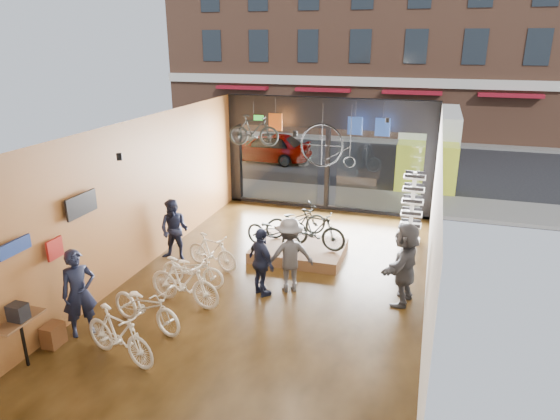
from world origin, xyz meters
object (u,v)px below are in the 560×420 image
at_px(customer_1, 174,230).
at_px(penny_farthing, 331,147).
at_px(customer_2, 261,262).
at_px(display_bike_left, 274,233).
at_px(customer_5, 405,264).
at_px(street_car, 267,147).
at_px(display_bike_mid, 315,230).
at_px(customer_3, 289,255).
at_px(floor_bike_4, 193,269).
at_px(display_platform, 299,251).
at_px(box_truck, 429,147).
at_px(floor_bike_3, 184,282).
at_px(hung_bike, 254,130).
at_px(floor_bike_2, 146,306).
at_px(floor_bike_5, 212,252).
at_px(display_bike_right, 296,221).
at_px(sunglasses_rack, 412,207).
at_px(floor_bike_1, 119,335).
at_px(customer_0, 79,293).

distance_m(customer_1, penny_farthing, 5.29).
bearing_deg(customer_1, customer_2, -24.78).
height_order(display_bike_left, customer_5, customer_5).
relative_size(street_car, display_bike_left, 2.43).
bearing_deg(display_bike_mid, street_car, 35.53).
relative_size(display_bike_mid, customer_3, 0.97).
distance_m(floor_bike_4, customer_3, 2.35).
xyz_separation_m(display_platform, customer_5, (2.86, -1.75, 0.79)).
distance_m(box_truck, penny_farthing, 7.27).
bearing_deg(floor_bike_3, display_platform, -19.49).
distance_m(floor_bike_3, customer_2, 1.76).
relative_size(customer_5, hung_bike, 1.19).
bearing_deg(box_truck, customer_2, -106.05).
height_order(floor_bike_2, customer_1, customer_1).
relative_size(customer_3, penny_farthing, 1.09).
distance_m(display_bike_left, penny_farthing, 3.53).
bearing_deg(floor_bike_5, display_bike_left, -38.75).
height_order(display_bike_right, customer_5, customer_5).
bearing_deg(customer_5, display_bike_mid, -113.10).
bearing_deg(box_truck, penny_farthing, -112.88).
bearing_deg(customer_5, customer_2, -66.70).
bearing_deg(floor_bike_5, hung_bike, 17.33).
xyz_separation_m(street_car, sunglasses_rack, (7.15, -8.23, 0.32)).
bearing_deg(display_bike_mid, floor_bike_1, 166.97).
distance_m(floor_bike_1, customer_0, 1.38).
bearing_deg(floor_bike_5, customer_5, -79.92).
distance_m(floor_bike_1, sunglasses_rack, 8.78).
xyz_separation_m(box_truck, hung_bike, (-5.18, -6.80, 1.55)).
bearing_deg(penny_farthing, customer_5, -59.03).
bearing_deg(customer_3, sunglasses_rack, -151.48).
bearing_deg(display_bike_left, floor_bike_4, 163.01).
relative_size(street_car, floor_bike_3, 2.34).
xyz_separation_m(floor_bike_5, hung_bike, (-0.19, 3.76, 2.47)).
height_order(display_platform, sunglasses_rack, sunglasses_rack).
height_order(floor_bike_4, display_platform, floor_bike_4).
bearing_deg(display_bike_mid, customer_5, -115.21).
height_order(display_bike_right, customer_3, customer_3).
height_order(street_car, floor_bike_4, street_car).
height_order(street_car, hung_bike, hung_bike).
distance_m(floor_bike_4, customer_2, 1.76).
relative_size(floor_bike_5, customer_1, 0.92).
xyz_separation_m(display_bike_left, customer_0, (-2.55, -4.52, 0.15)).
distance_m(street_car, display_bike_mid, 11.25).
height_order(street_car, penny_farthing, penny_farthing).
relative_size(street_car, display_bike_right, 2.40).
height_order(box_truck, display_bike_right, box_truck).
relative_size(display_bike_mid, customer_1, 1.05).
distance_m(floor_bike_1, display_bike_left, 5.23).
height_order(customer_2, penny_farthing, penny_farthing).
bearing_deg(display_bike_mid, floor_bike_3, 156.60).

